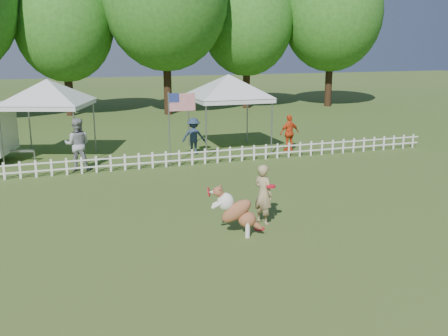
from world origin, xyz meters
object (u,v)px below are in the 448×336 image
object	(u,v)px
frisbee_on_turf	(259,229)
canopy_tent_right	(228,113)
canopy_tent_left	(50,120)
flag_pole	(169,130)
spectator_c	(289,133)
handler	(263,194)
spectator_b	(194,136)
dog	(237,211)
spectator_a	(77,144)

from	to	relation	value
frisbee_on_turf	canopy_tent_right	xyz separation A→B (m)	(2.43, 9.20, 1.55)
canopy_tent_left	flag_pole	world-z (taller)	canopy_tent_left
spectator_c	flag_pole	bearing A→B (deg)	4.15
handler	canopy_tent_right	size ratio (longest dim) A/B	0.49
canopy_tent_right	spectator_b	xyz separation A→B (m)	(-1.64, -0.40, -0.81)
flag_pole	spectator_b	distance (m)	2.35
dog	spectator_c	distance (m)	9.99
spectator_c	frisbee_on_turf	bearing A→B (deg)	51.98
dog	canopy_tent_left	bearing A→B (deg)	136.17
dog	spectator_c	world-z (taller)	spectator_c
handler	canopy_tent_right	bearing A→B (deg)	-36.85
flag_pole	spectator_c	world-z (taller)	flag_pole
dog	spectator_a	size ratio (longest dim) A/B	0.65
canopy_tent_right	spectator_c	xyz separation A→B (m)	(2.36, -1.05, -0.80)
canopy_tent_left	canopy_tent_right	distance (m)	7.19
dog	flag_pole	distance (m)	7.28
frisbee_on_turf	flag_pole	xyz separation A→B (m)	(-0.62, 7.03, 1.36)
canopy_tent_right	flag_pole	bearing A→B (deg)	-144.01
canopy_tent_left	spectator_c	size ratio (longest dim) A/B	1.99
canopy_tent_left	spectator_a	size ratio (longest dim) A/B	1.63
canopy_tent_right	flag_pole	world-z (taller)	canopy_tent_right
canopy_tent_left	flag_pole	xyz separation A→B (m)	(4.10, -2.85, -0.15)
dog	flag_pole	bearing A→B (deg)	113.92
spectator_b	canopy_tent_right	bearing A→B (deg)	-139.18
canopy_tent_right	spectator_b	bearing A→B (deg)	-165.83
flag_pole	spectator_c	size ratio (longest dim) A/B	1.79
flag_pole	handler	bearing A→B (deg)	-81.79
handler	canopy_tent_left	distance (m)	10.76
dog	spectator_c	size ratio (longest dim) A/B	0.79
spectator_b	canopy_tent_left	bearing A→B (deg)	16.23
handler	spectator_a	bearing A→B (deg)	6.47
canopy_tent_left	spectator_b	xyz separation A→B (m)	(5.52, -1.07, -0.77)
spectator_a	canopy_tent_right	bearing A→B (deg)	-153.09
dog	canopy_tent_right	distance (m)	9.96
canopy_tent_left	spectator_a	world-z (taller)	canopy_tent_left
handler	spectator_a	xyz separation A→B (m)	(-4.09, 7.25, 0.17)
canopy_tent_left	spectator_b	world-z (taller)	canopy_tent_left
canopy_tent_left	spectator_b	bearing A→B (deg)	8.34
handler	spectator_c	size ratio (longest dim) A/B	1.00
flag_pole	spectator_c	xyz separation A→B (m)	(5.42, 1.12, -0.61)
canopy_tent_right	spectator_c	distance (m)	2.71
dog	spectator_b	distance (m)	9.13
spectator_b	flag_pole	bearing A→B (deg)	78.68
frisbee_on_turf	canopy_tent_left	size ratio (longest dim) A/B	0.09
handler	dog	world-z (taller)	handler
spectator_a	spectator_c	size ratio (longest dim) A/B	1.22
handler	flag_pole	size ratio (longest dim) A/B	0.56
spectator_b	spectator_c	xyz separation A→B (m)	(4.01, -0.66, 0.01)
canopy_tent_right	flag_pole	size ratio (longest dim) A/B	1.14
frisbee_on_turf	canopy_tent_left	bearing A→B (deg)	115.56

